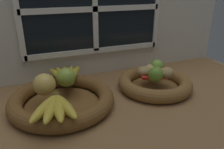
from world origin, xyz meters
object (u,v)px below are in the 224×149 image
Objects in this scene: fruit_bowl_left at (62,100)px; potato_back at (154,68)px; potato_oblong at (144,71)px; potato_small at (167,73)px; potato_large at (156,72)px; lime_far at (157,66)px; apple_golden_left at (44,84)px; apple_green_back at (66,77)px; banana_bunch_back at (66,75)px; banana_bunch_front at (55,107)px; fruit_bowl_right at (155,83)px; lime_near at (155,74)px; chili_pepper at (155,79)px.

fruit_bowl_left is 41.51cm from potato_back.
potato_oblong is 0.99× the size of potato_small.
potato_back reaches higher than fruit_bowl_left.
potato_large is 1.15× the size of lime_far.
lime_far is at bearing 4.06° from apple_golden_left.
lime_far reaches higher than potato_oblong.
apple_green_back is at bearing 168.54° from potato_small.
banana_bunch_back reaches higher than fruit_bowl_left.
banana_bunch_front reaches higher than banana_bunch_back.
fruit_bowl_left is 5.57× the size of potato_large.
fruit_bowl_right is 1.77× the size of banana_bunch_front.
lime_near is at bearing 11.34° from banana_bunch_front.
fruit_bowl_left is 4.49× the size of potato_back.
fruit_bowl_right is at bearing -114.44° from potato_back.
potato_large is (36.02, -4.66, -1.54)cm from apple_green_back.
banana_bunch_back reaches higher than chili_pepper.
potato_small is (42.20, -3.32, 5.20)cm from fruit_bowl_left.
potato_large is at bearing 0.00° from fruit_bowl_left.
fruit_bowl_right is at bearing 15.75° from banana_bunch_front.
potato_large is at bearing -0.84° from apple_golden_left.
potato_oblong is (40.53, 2.25, -1.81)cm from apple_golden_left.
banana_bunch_front is at bearing -164.25° from fruit_bowl_right.
apple_golden_left is 47.52cm from lime_far.
chili_pepper is at bearing -26.35° from banana_bunch_back.
apple_golden_left is 42.41cm from chili_pepper.
apple_green_back is 1.20× the size of lime_near.
fruit_bowl_left is 42.60cm from lime_far.
lime_near is (-5.99, -0.70, 0.71)cm from potato_small.
apple_golden_left is (-44.27, 0.65, 6.72)cm from fruit_bowl_right.
chili_pepper is at bearing -5.56° from apple_golden_left.
lime_near reaches higher than banana_bunch_back.
apple_green_back is at bearing 179.85° from potato_back.
lime_near is (-2.68, -4.02, 0.94)cm from potato_large.
fruit_bowl_left is 5.19× the size of apple_green_back.
potato_oblong is at bearing 142.13° from fruit_bowl_right.
apple_golden_left reaches higher than fruit_bowl_left.
fruit_bowl_right is 5.24× the size of lime_far.
apple_golden_left reaches higher than potato_large.
lime_near is 2.28cm from chili_pepper.
banana_bunch_back is at bearing 157.19° from potato_small.
fruit_bowl_left is 2.16× the size of banana_bunch_front.
potato_large is at bearing 15.75° from banana_bunch_front.
apple_green_back is 18.14cm from banana_bunch_front.
apple_green_back is at bearing 68.04° from banana_bunch_front.
banana_bunch_back is at bearing 162.49° from potato_oblong.
chili_pepper is (33.86, -8.11, -2.74)cm from apple_green_back.
banana_bunch_front is 2.63× the size of potato_small.
apple_green_back is 8.45cm from banana_bunch_back.
banana_bunch_front is 2.88× the size of lime_near.
potato_back is at bearing 98.97° from potato_small.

